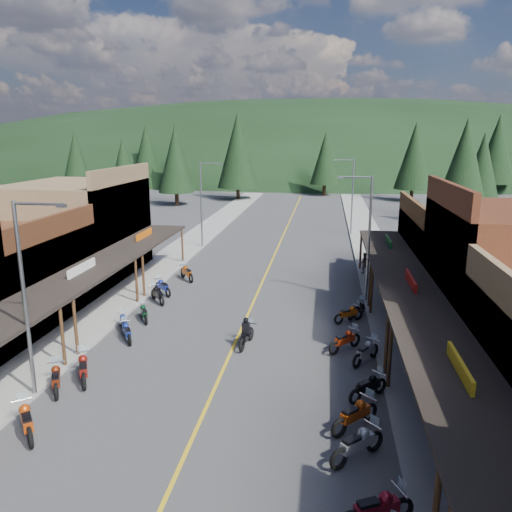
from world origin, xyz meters
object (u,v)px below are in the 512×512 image
at_px(bike_west_10, 157,294).
at_px(pine_7, 146,151).
at_px(pedestrian_east_b, 364,263).
at_px(streetlight_1, 203,201).
at_px(rider_on_bike, 246,334).
at_px(streetlight_3, 351,193).
at_px(pine_1, 176,152).
at_px(pine_11, 464,164).
at_px(streetlight_2, 367,233).
at_px(pine_3, 325,158).
at_px(bike_west_6, 83,367).
at_px(bike_west_9, 144,312).
at_px(bike_west_4, 26,419).
at_px(bike_east_5, 355,413).
at_px(bike_west_12, 187,272).
at_px(pine_2, 238,150).
at_px(bike_east_3, 377,507).
at_px(bike_west_5, 56,377).
at_px(pine_5, 497,149).
at_px(bike_west_7, 127,331).
at_px(pine_9, 482,167).
at_px(pine_10, 175,160).
at_px(bike_east_8, 345,339).
at_px(pine_4, 414,156).
at_px(bike_east_7, 366,351).
at_px(pine_0, 76,158).
at_px(bike_west_8, 123,321).
at_px(shop_east_3, 465,255).
at_px(bike_east_6, 368,386).
at_px(bike_east_9, 349,313).
at_px(bike_east_4, 358,443).
at_px(bike_east_10, 357,308).
at_px(streetlight_0, 27,292).

bearing_deg(bike_west_10, pine_7, 71.37).
bearing_deg(pedestrian_east_b, streetlight_1, -36.34).
bearing_deg(rider_on_bike, streetlight_3, 86.57).
relative_size(pine_1, pine_11, 1.01).
height_order(streetlight_2, pine_3, pine_3).
relative_size(streetlight_1, bike_west_6, 3.46).
xyz_separation_m(pine_7, bike_west_9, (26.27, -73.20, -6.70)).
distance_m(bike_west_4, bike_east_5, 11.65).
relative_size(bike_west_12, pedestrian_east_b, 1.40).
relative_size(pine_2, bike_west_6, 6.05).
distance_m(bike_west_4, bike_east_3, 12.10).
xyz_separation_m(pine_3, bike_west_5, (-10.45, -71.46, -5.86)).
relative_size(pine_5, rider_on_bike, 6.37).
bearing_deg(pine_7, bike_west_7, -70.85).
bearing_deg(pine_9, pine_1, 152.49).
bearing_deg(streetlight_1, pine_10, 111.53).
bearing_deg(pine_10, pine_5, 22.93).
xyz_separation_m(bike_west_9, bike_east_8, (11.26, -2.55, 0.08)).
relative_size(pine_9, bike_west_5, 4.99).
height_order(pine_10, bike_west_9, pine_10).
xyz_separation_m(pine_4, pine_5, (16.00, 12.00, 0.75)).
bearing_deg(bike_east_7, streetlight_2, 121.36).
height_order(streetlight_3, pine_1, pine_1).
height_order(pine_0, bike_west_8, pine_0).
relative_size(pine_1, bike_west_4, 5.40).
distance_m(bike_west_7, bike_west_12, 11.20).
bearing_deg(bike_east_8, streetlight_3, 130.63).
bearing_deg(streetlight_1, bike_west_5, -88.95).
height_order(streetlight_2, bike_east_5, streetlight_2).
relative_size(pine_9, pedestrian_east_b, 6.77).
distance_m(pine_0, bike_west_9, 68.66).
bearing_deg(bike_west_7, bike_west_12, 57.55).
height_order(shop_east_3, bike_east_5, shop_east_3).
bearing_deg(bike_east_6, bike_east_9, 139.18).
xyz_separation_m(pine_1, bike_west_9, (18.27, -67.20, -6.70)).
xyz_separation_m(streetlight_2, bike_east_8, (-1.43, -7.75, -3.85)).
bearing_deg(pine_9, bike_east_4, -108.98).
relative_size(bike_east_9, bike_east_10, 0.99).
bearing_deg(bike_east_8, pedestrian_east_b, 125.84).
bearing_deg(pine_1, bike_west_12, -72.60).
height_order(pine_11, bike_west_6, pine_11).
relative_size(streetlight_1, bike_east_3, 3.60).
bearing_deg(pedestrian_east_b, bike_west_12, 5.84).
bearing_deg(bike_west_6, bike_west_12, 61.97).
height_order(streetlight_2, pine_9, pine_9).
distance_m(streetlight_1, bike_east_7, 26.86).
bearing_deg(streetlight_0, streetlight_3, 68.88).
xyz_separation_m(streetlight_1, bike_west_7, (1.38, -22.09, -3.92)).
xyz_separation_m(pine_2, bike_east_9, (15.86, -53.79, -7.44)).
xyz_separation_m(shop_east_3, bike_east_9, (-7.89, -7.09, -1.98)).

